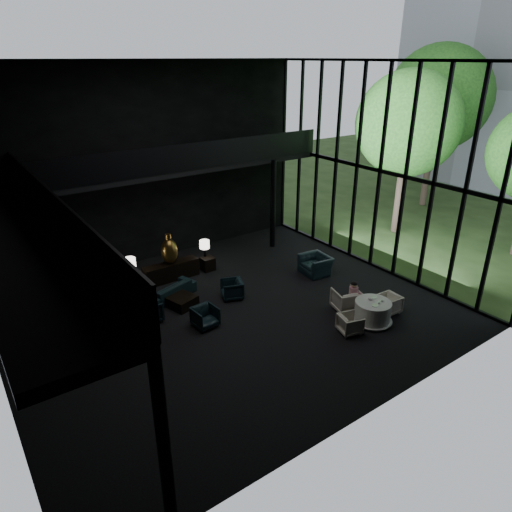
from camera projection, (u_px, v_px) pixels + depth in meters
floor at (231, 313)px, 15.62m from camera, size 14.00×12.00×0.02m
ceiling at (225, 59)px, 12.41m from camera, size 14.00×12.00×0.02m
wall_back at (150, 166)px, 18.49m from camera, size 14.00×0.04×8.00m
wall_front at (382, 268)px, 9.53m from camera, size 14.00×0.04×8.00m
curtain_wall at (380, 171)px, 17.70m from camera, size 0.20×12.00×8.00m
mezzanine_left at (15, 243)px, 10.83m from camera, size 2.00×12.00×0.25m
mezzanine_back at (183, 167)px, 18.28m from camera, size 12.00×2.00×0.25m
railing_left at (55, 211)px, 11.12m from camera, size 0.06×12.00×1.00m
railing_back at (194, 156)px, 17.29m from camera, size 12.00×0.06×1.00m
column_sw at (163, 438)px, 7.91m from camera, size 0.24×0.24×4.00m
column_nw at (28, 240)px, 16.42m from camera, size 0.24×0.24×4.00m
column_ne at (273, 205)px, 20.35m from camera, size 0.24×0.24×4.00m
tree_near at (408, 124)px, 20.84m from camera, size 4.80×4.80×7.65m
tree_far at (438, 98)px, 24.68m from camera, size 5.60×5.60×8.80m
console at (171, 271)px, 17.84m from camera, size 2.22×0.51×0.71m
bronze_urn at (169, 251)px, 17.50m from camera, size 0.64×0.64×1.20m
side_table_left at (130, 282)px, 17.14m from camera, size 0.55×0.55×0.60m
table_lamp_left at (130, 263)px, 16.68m from camera, size 0.43×0.43×0.73m
side_table_right at (208, 264)px, 18.68m from camera, size 0.50×0.50×0.55m
table_lamp_right at (204, 245)px, 18.51m from camera, size 0.41×0.41×0.68m
sofa at (170, 289)px, 16.46m from camera, size 2.00×1.10×0.75m
lounge_armchair_west at (148, 309)px, 15.01m from camera, size 0.85×0.90×0.88m
lounge_armchair_east at (232, 289)px, 16.48m from camera, size 0.88×0.90×0.74m
lounge_armchair_south at (205, 316)px, 14.73m from camera, size 0.75×0.71×0.73m
window_armchair at (316, 261)px, 18.26m from camera, size 0.94×1.34×1.11m
coffee_table at (182, 301)px, 15.97m from camera, size 1.05×1.05×0.38m
dining_table at (372, 313)px, 14.97m from camera, size 1.34×1.34×0.75m
dining_chair_north at (346, 298)px, 15.64m from camera, size 1.11×1.08×0.94m
dining_chair_east at (388, 304)px, 15.55m from camera, size 0.63×0.66×0.65m
dining_chair_west at (350, 324)px, 14.41m from camera, size 0.69×0.72×0.61m
child at (354, 290)px, 15.50m from camera, size 0.31×0.31×0.66m
plate_a at (375, 305)px, 14.59m from camera, size 0.22×0.22×0.01m
plate_b at (374, 297)px, 15.07m from camera, size 0.23×0.23×0.02m
saucer at (382, 301)px, 14.86m from camera, size 0.19×0.19×0.01m
coffee_cup at (382, 300)px, 14.82m from camera, size 0.09×0.09×0.06m
cereal_bowl at (370, 299)px, 14.92m from camera, size 0.16×0.16×0.08m
cream_pot at (379, 303)px, 14.68m from camera, size 0.07×0.07×0.07m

